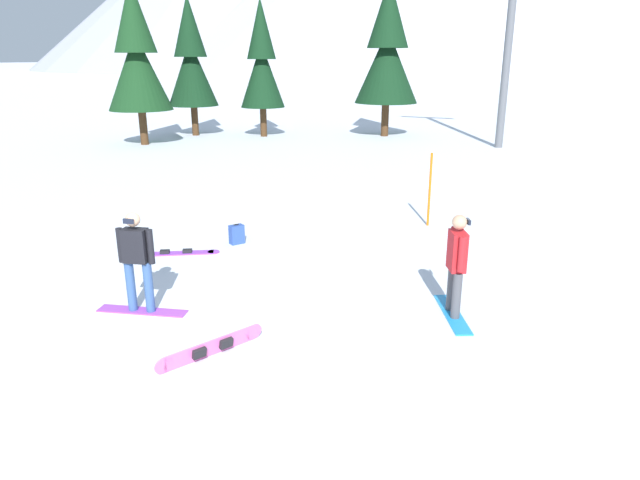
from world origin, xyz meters
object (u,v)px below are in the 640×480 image
at_px(snowboarder_midground, 456,263).
at_px(pine_tree_short, 262,63).
at_px(backpack_blue, 236,234).
at_px(snowboarder_foreground, 137,260).
at_px(loose_snowboard_near_right, 212,348).
at_px(pine_tree_young, 191,60).
at_px(trail_marker_pole, 430,190).
at_px(pine_tree_slender, 387,52).
at_px(pine_tree_twin, 137,57).
at_px(loose_snowboard_far_spare, 176,253).

relative_size(snowboarder_midground, pine_tree_short, 0.25).
relative_size(backpack_blue, pine_tree_short, 0.07).
height_order(snowboarder_foreground, loose_snowboard_near_right, snowboarder_foreground).
relative_size(loose_snowboard_near_right, pine_tree_young, 0.22).
bearing_deg(backpack_blue, pine_tree_short, 116.98).
distance_m(snowboarder_foreground, trail_marker_pole, 7.75).
xyz_separation_m(snowboarder_foreground, pine_tree_slender, (-2.92, 23.14, 3.45)).
relative_size(snowboarder_midground, pine_tree_twin, 0.23).
relative_size(snowboarder_midground, pine_tree_slender, 0.22).
height_order(backpack_blue, pine_tree_short, pine_tree_short).
bearing_deg(snowboarder_midground, pine_tree_twin, 142.85).
distance_m(loose_snowboard_far_spare, pine_tree_short, 19.67).
bearing_deg(snowboarder_foreground, pine_tree_slender, 97.20).
bearing_deg(snowboarder_midground, trail_marker_pole, 107.62).
relative_size(pine_tree_twin, pine_tree_short, 1.07).
bearing_deg(pine_tree_young, snowboarder_foreground, -56.88).
relative_size(backpack_blue, pine_tree_young, 0.07).
distance_m(snowboarder_foreground, pine_tree_twin, 20.29).
bearing_deg(trail_marker_pole, pine_tree_twin, 152.55).
bearing_deg(pine_tree_slender, trail_marker_pole, -69.04).
bearing_deg(backpack_blue, loose_snowboard_far_spare, -125.56).
bearing_deg(loose_snowboard_near_right, pine_tree_young, 125.87).
height_order(loose_snowboard_near_right, backpack_blue, backpack_blue).
distance_m(loose_snowboard_near_right, pine_tree_slender, 24.80).
distance_m(snowboarder_midground, pine_tree_slender, 22.80).
relative_size(loose_snowboard_far_spare, pine_tree_young, 0.24).
xyz_separation_m(loose_snowboard_near_right, pine_tree_young, (-14.52, 20.07, 3.80)).
bearing_deg(snowboarder_midground, snowboarder_foreground, -157.75).
bearing_deg(snowboarder_foreground, pine_tree_young, 123.12).
xyz_separation_m(backpack_blue, pine_tree_slender, (-2.45, 19.33, 4.16)).
distance_m(loose_snowboard_near_right, loose_snowboard_far_spare, 4.74).
xyz_separation_m(trail_marker_pole, pine_tree_slender, (-6.17, 16.11, 3.44)).
distance_m(loose_snowboard_near_right, backpack_blue, 5.21).
distance_m(pine_tree_slender, pine_tree_young, 10.41).
relative_size(loose_snowboard_far_spare, pine_tree_short, 0.25).
bearing_deg(trail_marker_pole, snowboarder_midground, -72.38).
bearing_deg(pine_tree_short, loose_snowboard_far_spare, -66.79).
bearing_deg(backpack_blue, pine_tree_young, 128.05).
bearing_deg(loose_snowboard_near_right, pine_tree_slender, 101.49).
bearing_deg(pine_tree_short, pine_tree_twin, -128.13).
height_order(loose_snowboard_far_spare, pine_tree_young, pine_tree_young).
relative_size(loose_snowboard_far_spare, pine_tree_twin, 0.23).
bearing_deg(loose_snowboard_near_right, loose_snowboard_far_spare, 133.26).
bearing_deg(pine_tree_twin, backpack_blue, -43.10).
bearing_deg(pine_tree_young, pine_tree_short, 16.95).
height_order(loose_snowboard_near_right, pine_tree_slender, pine_tree_slender).
distance_m(snowboarder_midground, pine_tree_short, 23.17).
bearing_deg(pine_tree_twin, pine_tree_slender, 38.03).
distance_m(loose_snowboard_far_spare, pine_tree_slender, 21.01).
xyz_separation_m(snowboarder_foreground, pine_tree_twin, (-12.84, 15.39, 3.20)).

